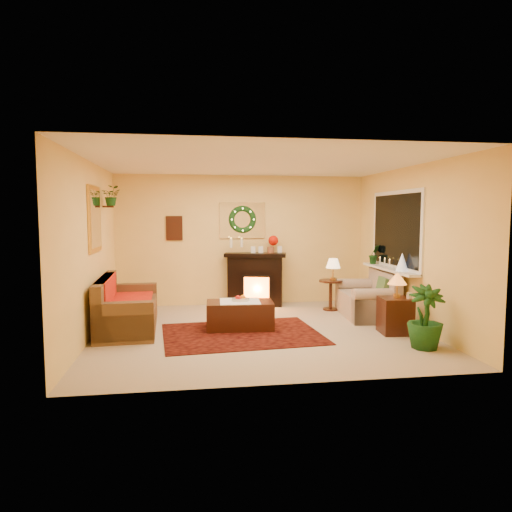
{
  "coord_description": "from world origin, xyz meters",
  "views": [
    {
      "loc": [
        -1.08,
        -6.9,
        1.82
      ],
      "look_at": [
        0.0,
        0.35,
        1.15
      ],
      "focal_mm": 32.0,
      "sensor_mm": 36.0,
      "label": 1
    }
  ],
  "objects": [
    {
      "name": "red_throw",
      "position": [
        -2.11,
        0.59,
        0.46
      ],
      "size": [
        0.86,
        1.4,
        0.02
      ],
      "primitive_type": "cube",
      "color": "red",
      "rests_on": "sofa"
    },
    {
      "name": "mini_tree",
      "position": [
        2.4,
        0.12,
        1.04
      ],
      "size": [
        0.2,
        0.2,
        0.3
      ],
      "primitive_type": "cone",
      "color": "white",
      "rests_on": "window_sill"
    },
    {
      "name": "loveseat",
      "position": [
        2.06,
        0.77,
        0.42
      ],
      "size": [
        0.93,
        1.46,
        0.81
      ],
      "primitive_type": "cube",
      "rotation": [
        0.0,
        0.0,
        -0.09
      ],
      "color": "tan",
      "rests_on": "floor"
    },
    {
      "name": "floor",
      "position": [
        0.0,
        0.0,
        0.0
      ],
      "size": [
        5.0,
        5.0,
        0.0
      ],
      "primitive_type": "plane",
      "color": "beige",
      "rests_on": "ground"
    },
    {
      "name": "ceiling",
      "position": [
        0.0,
        0.0,
        2.6
      ],
      "size": [
        5.0,
        5.0,
        0.0
      ],
      "primitive_type": "plane",
      "color": "white",
      "rests_on": "ground"
    },
    {
      "name": "hanging_plant",
      "position": [
        -2.34,
        1.05,
        1.97
      ],
      "size": [
        0.33,
        0.28,
        0.36
      ],
      "primitive_type": "imported",
      "color": "#194719",
      "rests_on": "wall_left"
    },
    {
      "name": "wall_front",
      "position": [
        0.0,
        -2.25,
        1.3
      ],
      "size": [
        5.0,
        5.0,
        0.0
      ],
      "primitive_type": "plane",
      "color": "#EFD88C",
      "rests_on": "ground"
    },
    {
      "name": "mantel_candle_b",
      "position": [
        -0.04,
        2.01,
        1.26
      ],
      "size": [
        0.06,
        0.06,
        0.17
      ],
      "primitive_type": "cylinder",
      "color": "white",
      "rests_on": "fireplace"
    },
    {
      "name": "poinsettia",
      "position": [
        0.6,
        2.04,
        1.3
      ],
      "size": [
        0.2,
        0.2,
        0.2
      ],
      "primitive_type": "sphere",
      "color": "#C81000",
      "rests_on": "fireplace"
    },
    {
      "name": "lamp_tiffany",
      "position": [
        2.07,
        -0.41,
        0.74
      ],
      "size": [
        0.29,
        0.29,
        0.43
      ],
      "primitive_type": "cone",
      "color": "orange",
      "rests_on": "end_table_square"
    },
    {
      "name": "fireplace",
      "position": [
        0.24,
        2.04,
        0.55
      ],
      "size": [
        1.12,
        0.58,
        0.98
      ],
      "primitive_type": "cube",
      "rotation": [
        0.0,
        0.0,
        -0.24
      ],
      "color": "black",
      "rests_on": "floor"
    },
    {
      "name": "floor_palm",
      "position": [
        2.09,
        -1.23,
        0.45
      ],
      "size": [
        1.61,
        1.61,
        2.59
      ],
      "primitive_type": "imported",
      "rotation": [
        0.0,
        0.0,
        -0.11
      ],
      "color": "#2B5F21",
      "rests_on": "floor"
    },
    {
      "name": "window_frame",
      "position": [
        2.48,
        0.55,
        1.55
      ],
      "size": [
        0.03,
        1.86,
        1.36
      ],
      "primitive_type": "cube",
      "color": "white",
      "rests_on": "wall_right"
    },
    {
      "name": "sill_plant",
      "position": [
        2.38,
        1.22,
        1.08
      ],
      "size": [
        0.26,
        0.21,
        0.47
      ],
      "primitive_type": "imported",
      "color": "#193D19",
      "rests_on": "window_sill"
    },
    {
      "name": "fruit_bowl",
      "position": [
        -0.27,
        0.24,
        0.45
      ],
      "size": [
        0.28,
        0.28,
        0.07
      ],
      "primitive_type": "cylinder",
      "color": "beige",
      "rests_on": "coffee_table"
    },
    {
      "name": "window_glass",
      "position": [
        2.47,
        0.55,
        1.55
      ],
      "size": [
        0.02,
        1.7,
        1.22
      ],
      "primitive_type": "cube",
      "color": "black",
      "rests_on": "wall_right"
    },
    {
      "name": "wall_left",
      "position": [
        -2.5,
        0.0,
        1.3
      ],
      "size": [
        4.5,
        4.5,
        0.0
      ],
      "primitive_type": "plane",
      "color": "#EFD88C",
      "rests_on": "ground"
    },
    {
      "name": "wall_art",
      "position": [
        -1.35,
        2.23,
        1.55
      ],
      "size": [
        0.32,
        0.03,
        0.48
      ],
      "primitive_type": "cube",
      "color": "#381E11",
      "rests_on": "wall_back"
    },
    {
      "name": "wreath",
      "position": [
        0.0,
        2.19,
        1.72
      ],
      "size": [
        0.55,
        0.11,
        0.55
      ],
      "primitive_type": "torus",
      "rotation": [
        1.57,
        0.0,
        0.0
      ],
      "color": "#194719",
      "rests_on": "wall_back"
    },
    {
      "name": "area_rug",
      "position": [
        -0.29,
        -0.13,
        0.01
      ],
      "size": [
        2.47,
        1.94,
        0.01
      ],
      "primitive_type": "cube",
      "rotation": [
        0.0,
        0.0,
        0.08
      ],
      "color": "#401011",
      "rests_on": "floor"
    },
    {
      "name": "wall_back",
      "position": [
        0.0,
        2.25,
        1.3
      ],
      "size": [
        5.0,
        5.0,
        0.0
      ],
      "primitive_type": "plane",
      "color": "#EFD88C",
      "rests_on": "ground"
    },
    {
      "name": "window_sill",
      "position": [
        2.38,
        0.55,
        0.87
      ],
      "size": [
        0.22,
        1.86,
        0.04
      ],
      "primitive_type": "cube",
      "color": "white",
      "rests_on": "wall_right"
    },
    {
      "name": "mantel_candle_a",
      "position": [
        -0.25,
        1.99,
        1.26
      ],
      "size": [
        0.06,
        0.06,
        0.18
      ],
      "primitive_type": "cylinder",
      "color": "silver",
      "rests_on": "fireplace"
    },
    {
      "name": "end_table_square",
      "position": [
        2.04,
        -0.42,
        0.27
      ],
      "size": [
        0.49,
        0.49,
        0.55
      ],
      "primitive_type": "cube",
      "rotation": [
        0.0,
        0.0,
        -0.09
      ],
      "color": "#35160F",
      "rests_on": "floor"
    },
    {
      "name": "wall_right",
      "position": [
        2.5,
        0.0,
        1.3
      ],
      "size": [
        4.5,
        4.5,
        0.0
      ],
      "primitive_type": "plane",
      "color": "#EFD88C",
      "rests_on": "ground"
    },
    {
      "name": "sofa",
      "position": [
        -2.04,
        0.47,
        0.43
      ],
      "size": [
        0.93,
        1.97,
        0.83
      ],
      "primitive_type": "cube",
      "rotation": [
        0.0,
        0.0,
        0.04
      ],
      "color": "brown",
      "rests_on": "floor"
    },
    {
      "name": "coffee_table",
      "position": [
        -0.28,
        0.2,
        0.21
      ],
      "size": [
        1.08,
        0.64,
        0.44
      ],
      "primitive_type": "cube",
      "rotation": [
        0.0,
        0.0,
        -0.06
      ],
      "color": "black",
      "rests_on": "floor"
    },
    {
      "name": "gold_mirror",
      "position": [
        -2.48,
        0.3,
        1.75
      ],
      "size": [
        0.03,
        0.84,
        1.0
      ],
      "primitive_type": "cube",
      "color": "gold",
      "rests_on": "wall_left"
    },
    {
      "name": "mantel_mirror",
      "position": [
        0.0,
        2.23,
        1.7
      ],
      "size": [
        0.92,
        0.02,
        0.72
      ],
      "primitive_type": "cube",
      "color": "white",
      "rests_on": "wall_back"
    },
    {
      "name": "side_table_round",
      "position": [
        1.59,
        1.38,
        0.32
      ],
      "size": [
        0.45,
        0.45,
        0.58
      ],
      "primitive_type": "cylinder",
      "rotation": [
        0.0,
        0.0,
        0.02
      ],
      "color": "#541E12",
      "rests_on": "floor"
    },
    {
      "name": "lamp_cream",
      "position": [
        1.63,
        1.37,
        0.88
      ],
      "size": [
        0.27,
        0.27,
        0.41
      ],
      "primitive_type": "cone",
      "color": "#FCD295",
      "rests_on": "side_table_round"
    }
  ]
}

